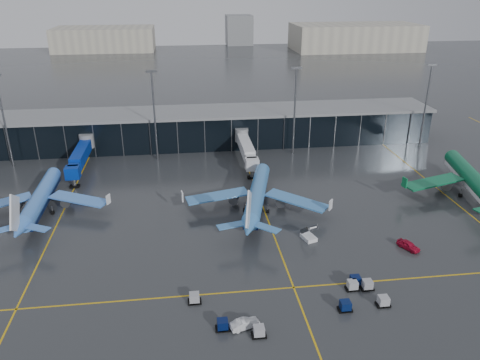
{
  "coord_description": "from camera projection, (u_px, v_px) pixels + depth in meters",
  "views": [
    {
      "loc": [
        -7.29,
        -78.82,
        48.24
      ],
      "look_at": [
        5.0,
        18.0,
        6.0
      ],
      "focal_mm": 35.0,
      "sensor_mm": 36.0,
      "label": 1
    }
  ],
  "objects": [
    {
      "name": "airliner_aer_lingus",
      "position": [
        474.0,
        170.0,
        111.12
      ],
      "size": [
        43.86,
        47.7,
        12.61
      ],
      "primitive_type": null,
      "rotation": [
        0.0,
        0.0,
        -0.21
      ],
      "color": "#0B633B",
      "rests_on": "ground"
    },
    {
      "name": "jet_bridges",
      "position": [
        80.0,
        156.0,
        125.05
      ],
      "size": [
        94.0,
        27.5,
        7.2
      ],
      "color": "#595B60",
      "rests_on": "ground"
    },
    {
      "name": "mobile_airstair",
      "position": [
        309.0,
        236.0,
        93.62
      ],
      "size": [
        3.06,
        3.71,
        3.45
      ],
      "rotation": [
        0.0,
        0.0,
        0.3
      ],
      "color": "white",
      "rests_on": "ground"
    },
    {
      "name": "service_van_red",
      "position": [
        408.0,
        245.0,
        90.3
      ],
      "size": [
        3.8,
        4.98,
        1.58
      ],
      "primitive_type": "imported",
      "rotation": [
        0.0,
        0.0,
        0.48
      ],
      "color": "#AB0D2A",
      "rests_on": "ground"
    },
    {
      "name": "service_van_white",
      "position": [
        245.0,
        324.0,
        69.86
      ],
      "size": [
        4.85,
        2.82,
        1.51
      ],
      "primitive_type": "imported",
      "rotation": [
        0.0,
        0.0,
        1.85
      ],
      "color": "silver",
      "rests_on": "ground"
    },
    {
      "name": "taxi_lines",
      "position": [
        267.0,
        217.0,
        102.58
      ],
      "size": [
        220.0,
        120.0,
        0.02
      ],
      "color": "gold",
      "rests_on": "ground"
    },
    {
      "name": "airliner_arkefly",
      "position": [
        39.0,
        188.0,
        103.01
      ],
      "size": [
        32.52,
        36.91,
        11.21
      ],
      "primitive_type": null,
      "rotation": [
        0.0,
        0.0,
        0.01
      ],
      "color": "#427EDB",
      "rests_on": "ground"
    },
    {
      "name": "airliner_klm_near",
      "position": [
        257.0,
        185.0,
        104.16
      ],
      "size": [
        42.14,
        45.46,
        11.74
      ],
      "primitive_type": null,
      "rotation": [
        0.0,
        0.0,
        -0.26
      ],
      "color": "#3A79BE",
      "rests_on": "ground"
    },
    {
      "name": "baggage_carts",
      "position": [
        312.0,
        301.0,
        74.75
      ],
      "size": [
        32.12,
        11.74,
        1.7
      ],
      "color": "black",
      "rests_on": "ground"
    },
    {
      "name": "ground",
      "position": [
        226.0,
        245.0,
        91.76
      ],
      "size": [
        600.0,
        600.0,
        0.0
      ],
      "primitive_type": "plane",
      "color": "#282B2D",
      "rests_on": "ground"
    },
    {
      "name": "distant_hangars",
      "position": [
        258.0,
        37.0,
        339.93
      ],
      "size": [
        260.0,
        71.0,
        22.0
      ],
      "color": "#B2AD99",
      "rests_on": "ground"
    },
    {
      "name": "terminal_pier",
      "position": [
        206.0,
        127.0,
        146.06
      ],
      "size": [
        142.0,
        17.0,
        10.7
      ],
      "color": "black",
      "rests_on": "ground"
    },
    {
      "name": "flood_masts",
      "position": [
        226.0,
        110.0,
        132.38
      ],
      "size": [
        203.0,
        0.5,
        25.5
      ],
      "color": "#595B60",
      "rests_on": "ground"
    }
  ]
}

